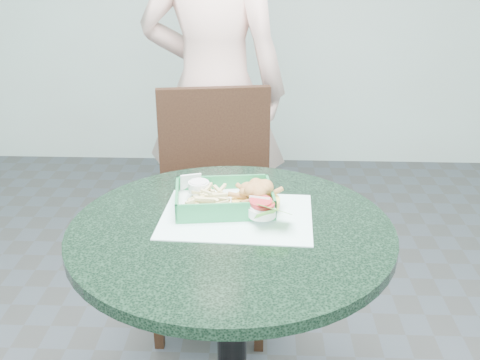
{
  "coord_description": "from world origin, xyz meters",
  "views": [
    {
      "loc": [
        0.08,
        -1.29,
        1.45
      ],
      "look_at": [
        0.02,
        0.1,
        0.86
      ],
      "focal_mm": 42.0,
      "sensor_mm": 36.0,
      "label": 1
    }
  ],
  "objects_px": {
    "diner_person": "(213,62)",
    "crab_sandwich": "(255,202)",
    "sauce_ramekin": "(201,192)",
    "dining_chair": "(213,192)",
    "food_basket": "(224,208)",
    "cafe_table": "(231,287)"
  },
  "relations": [
    {
      "from": "diner_person",
      "to": "crab_sandwich",
      "type": "bearing_deg",
      "value": 109.42
    },
    {
      "from": "diner_person",
      "to": "sauce_ramekin",
      "type": "relative_size",
      "value": 33.31
    },
    {
      "from": "dining_chair",
      "to": "crab_sandwich",
      "type": "xyz_separation_m",
      "value": [
        0.17,
        -0.65,
        0.27
      ]
    },
    {
      "from": "food_basket",
      "to": "sauce_ramekin",
      "type": "xyz_separation_m",
      "value": [
        -0.07,
        0.04,
        0.03
      ]
    },
    {
      "from": "cafe_table",
      "to": "sauce_ramekin",
      "type": "relative_size",
      "value": 14.31
    },
    {
      "from": "food_basket",
      "to": "sauce_ramekin",
      "type": "bearing_deg",
      "value": 152.46
    },
    {
      "from": "cafe_table",
      "to": "crab_sandwich",
      "type": "height_order",
      "value": "crab_sandwich"
    },
    {
      "from": "dining_chair",
      "to": "sauce_ramekin",
      "type": "relative_size",
      "value": 15.69
    },
    {
      "from": "food_basket",
      "to": "crab_sandwich",
      "type": "relative_size",
      "value": 2.0
    },
    {
      "from": "cafe_table",
      "to": "sauce_ramekin",
      "type": "xyz_separation_m",
      "value": [
        -0.09,
        0.14,
        0.22
      ]
    },
    {
      "from": "cafe_table",
      "to": "sauce_ramekin",
      "type": "bearing_deg",
      "value": 122.99
    },
    {
      "from": "dining_chair",
      "to": "diner_person",
      "type": "relative_size",
      "value": 0.47
    },
    {
      "from": "cafe_table",
      "to": "sauce_ramekin",
      "type": "height_order",
      "value": "sauce_ramekin"
    },
    {
      "from": "diner_person",
      "to": "dining_chair",
      "type": "bearing_deg",
      "value": 101.36
    },
    {
      "from": "cafe_table",
      "to": "diner_person",
      "type": "height_order",
      "value": "diner_person"
    },
    {
      "from": "cafe_table",
      "to": "diner_person",
      "type": "bearing_deg",
      "value": 97.11
    },
    {
      "from": "crab_sandwich",
      "to": "sauce_ramekin",
      "type": "relative_size",
      "value": 2.23
    },
    {
      "from": "dining_chair",
      "to": "sauce_ramekin",
      "type": "height_order",
      "value": "dining_chair"
    },
    {
      "from": "dining_chair",
      "to": "sauce_ramekin",
      "type": "bearing_deg",
      "value": -96.84
    },
    {
      "from": "food_basket",
      "to": "sauce_ramekin",
      "type": "relative_size",
      "value": 4.47
    },
    {
      "from": "cafe_table",
      "to": "dining_chair",
      "type": "distance_m",
      "value": 0.74
    },
    {
      "from": "sauce_ramekin",
      "to": "crab_sandwich",
      "type": "bearing_deg",
      "value": -22.22
    }
  ]
}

